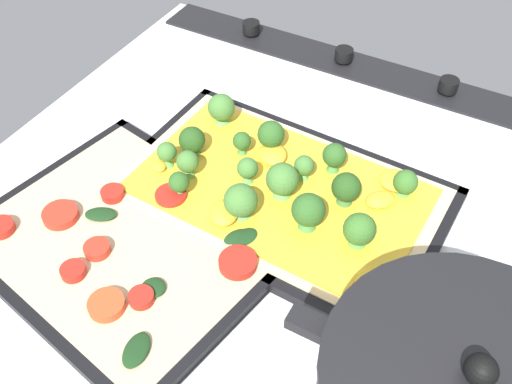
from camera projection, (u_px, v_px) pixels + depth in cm
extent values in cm
cube|color=silver|center=(299.00, 228.00, 69.44)|extent=(81.54, 71.31, 3.00)
cube|color=black|center=(393.00, 76.00, 87.50)|extent=(78.28, 7.00, 0.80)
cylinder|color=black|center=(449.00, 85.00, 83.84)|extent=(2.80, 2.80, 1.80)
cylinder|color=black|center=(344.00, 54.00, 89.27)|extent=(2.80, 2.80, 1.80)
cylinder|color=black|center=(251.00, 27.00, 94.71)|extent=(2.80, 2.80, 1.80)
cube|color=black|center=(279.00, 197.00, 70.52)|extent=(39.81, 26.08, 0.50)
cube|color=black|center=(323.00, 141.00, 77.07)|extent=(38.81, 2.88, 1.30)
cube|color=black|center=(226.00, 261.00, 63.38)|extent=(38.81, 2.88, 1.30)
cube|color=black|center=(429.00, 260.00, 63.48)|extent=(2.26, 24.45, 1.30)
cube|color=black|center=(156.00, 141.00, 76.97)|extent=(2.26, 24.45, 1.30)
cube|color=beige|center=(279.00, 193.00, 69.97)|extent=(37.31, 23.58, 1.00)
cube|color=gold|center=(279.00, 189.00, 69.47)|extent=(34.31, 21.25, 0.40)
cone|color=#68AD54|center=(282.00, 191.00, 68.09)|extent=(2.12, 2.12, 1.20)
sphere|color=#427533|center=(282.00, 179.00, 66.61)|extent=(3.85, 3.85, 3.85)
cone|color=#68AD54|center=(168.00, 161.00, 71.53)|extent=(1.34, 1.34, 1.33)
sphere|color=#427533|center=(167.00, 152.00, 70.39)|extent=(2.44, 2.44, 2.44)
cone|color=#4D8B3F|center=(242.00, 149.00, 73.21)|extent=(1.27, 1.27, 1.10)
sphere|color=#2D5B23|center=(242.00, 141.00, 72.18)|extent=(2.31, 2.31, 2.31)
cone|color=#68AD54|center=(189.00, 171.00, 70.35)|extent=(1.49, 1.49, 1.27)
sphere|color=#427533|center=(187.00, 161.00, 69.15)|extent=(2.70, 2.70, 2.70)
cone|color=#427635|center=(344.00, 198.00, 67.36)|extent=(1.88, 1.88, 1.15)
sphere|color=#264C1C|center=(346.00, 187.00, 66.02)|extent=(3.41, 3.41, 3.41)
cone|color=#4D8B3F|center=(180.00, 191.00, 68.15)|extent=(1.34, 1.34, 1.18)
sphere|color=#2D5B23|center=(179.00, 182.00, 67.06)|extent=(2.44, 2.44, 2.44)
cone|color=#427635|center=(193.00, 150.00, 73.29)|extent=(1.82, 1.82, 0.90)
sphere|color=#264C1C|center=(192.00, 140.00, 72.06)|extent=(3.31, 3.31, 3.31)
cone|color=#68AD54|center=(303.00, 174.00, 70.02)|extent=(1.33, 1.33, 1.22)
sphere|color=#427533|center=(304.00, 165.00, 68.92)|extent=(2.43, 2.43, 2.43)
cone|color=#4D8B3F|center=(271.00, 145.00, 73.72)|extent=(1.88, 1.88, 1.14)
sphere|color=#2D5B23|center=(271.00, 134.00, 72.38)|extent=(3.41, 3.41, 3.41)
cone|color=#68AD54|center=(241.00, 212.00, 65.98)|extent=(2.13, 2.13, 1.00)
sphere|color=#427533|center=(241.00, 200.00, 64.57)|extent=(3.87, 3.87, 3.87)
cone|color=#4D8B3F|center=(333.00, 166.00, 70.97)|extent=(1.62, 1.62, 1.35)
sphere|color=#2D5B23|center=(335.00, 155.00, 69.69)|extent=(2.94, 2.94, 2.94)
cone|color=#5B9F46|center=(403.00, 191.00, 68.39)|extent=(1.59, 1.59, 0.84)
sphere|color=#386B28|center=(406.00, 182.00, 67.30)|extent=(2.90, 2.90, 2.90)
cone|color=#5B9F46|center=(357.00, 240.00, 63.19)|extent=(1.97, 1.97, 0.97)
sphere|color=#386B28|center=(360.00, 229.00, 61.87)|extent=(3.58, 3.58, 3.58)
cone|color=#68AD54|center=(248.00, 177.00, 69.68)|extent=(1.40, 1.40, 1.20)
sphere|color=#427533|center=(248.00, 168.00, 68.55)|extent=(2.55, 2.55, 2.55)
cone|color=#68AD54|center=(222.00, 119.00, 77.34)|extent=(1.96, 1.96, 1.16)
sphere|color=#427533|center=(221.00, 107.00, 75.95)|extent=(3.57, 3.57, 3.57)
cone|color=#4D8B3F|center=(307.00, 222.00, 64.69)|extent=(2.06, 2.06, 1.36)
sphere|color=#2D5B23|center=(308.00, 210.00, 63.18)|extent=(3.75, 3.75, 3.75)
ellipsoid|color=gold|center=(273.00, 154.00, 72.51)|extent=(5.28, 5.39, 1.44)
ellipsoid|color=gold|center=(395.00, 180.00, 69.39)|extent=(4.46, 4.47, 1.32)
ellipsoid|color=gold|center=(224.00, 213.00, 65.79)|extent=(4.80, 5.08, 1.39)
ellipsoid|color=gold|center=(159.00, 165.00, 71.50)|extent=(2.98, 2.90, 0.84)
ellipsoid|color=gold|center=(380.00, 200.00, 67.23)|extent=(4.33, 4.39, 1.27)
ellipsoid|color=gold|center=(366.00, 280.00, 59.65)|extent=(2.51, 3.26, 1.05)
cube|color=black|center=(129.00, 243.00, 65.62)|extent=(37.05, 32.59, 0.50)
cube|color=black|center=(207.00, 179.00, 72.13)|extent=(32.14, 7.39, 1.30)
cube|color=black|center=(32.00, 318.00, 58.53)|extent=(32.14, 7.39, 1.30)
cube|color=black|center=(233.00, 319.00, 58.40)|extent=(6.31, 26.61, 1.30)
cube|color=black|center=(44.00, 178.00, 72.25)|extent=(6.31, 26.61, 1.30)
cube|color=#C9B087|center=(128.00, 239.00, 65.11)|extent=(34.23, 29.78, 0.90)
cylinder|color=red|center=(97.00, 249.00, 62.97)|extent=(2.87, 2.87, 1.00)
cylinder|color=#D14723|center=(107.00, 305.00, 58.10)|extent=(3.74, 3.74, 1.00)
cylinder|color=#B22319|center=(141.00, 297.00, 58.69)|extent=(2.61, 2.61, 1.00)
cylinder|color=#B22319|center=(171.00, 196.00, 68.35)|extent=(3.72, 3.72, 1.00)
cylinder|color=red|center=(60.00, 215.00, 66.36)|extent=(4.07, 4.07, 1.00)
cylinder|color=#B22319|center=(1.00, 227.00, 65.08)|extent=(3.03, 3.03, 1.00)
cylinder|color=#B22319|center=(112.00, 193.00, 68.68)|extent=(2.74, 2.74, 1.00)
cylinder|color=#B22319|center=(238.00, 263.00, 61.71)|extent=(4.13, 4.13, 1.00)
cylinder|color=#B22319|center=(73.00, 271.00, 60.96)|extent=(2.68, 2.68, 1.00)
ellipsoid|color=#193819|center=(136.00, 350.00, 54.78)|extent=(3.17, 4.33, 0.60)
ellipsoid|color=#193819|center=(153.00, 288.00, 59.63)|extent=(3.55, 3.55, 0.60)
ellipsoid|color=#193819|center=(245.00, 238.00, 64.19)|extent=(3.37, 4.02, 0.60)
ellipsoid|color=#193819|center=(101.00, 214.00, 66.56)|extent=(4.22, 3.54, 0.60)
ellipsoid|color=#193819|center=(236.00, 236.00, 64.30)|extent=(2.99, 3.55, 0.60)
cylinder|color=black|center=(475.00, 381.00, 41.09)|extent=(22.28, 22.28, 0.80)
sphere|color=black|center=(481.00, 370.00, 39.93)|extent=(2.40, 2.40, 2.40)
cube|color=black|center=(309.00, 324.00, 47.23)|extent=(3.60, 2.00, 1.20)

